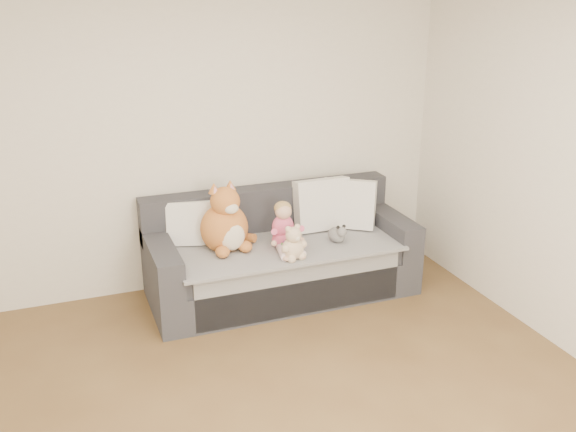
% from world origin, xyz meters
% --- Properties ---
extents(room_shell, '(5.00, 5.00, 5.00)m').
position_xyz_m(room_shell, '(0.00, 0.42, 1.30)').
color(room_shell, brown).
rests_on(room_shell, ground).
extents(sofa, '(2.20, 0.94, 0.85)m').
position_xyz_m(sofa, '(0.66, 2.06, 0.31)').
color(sofa, '#2B2B30').
rests_on(sofa, ground).
extents(cushion_left, '(0.43, 0.28, 0.37)m').
position_xyz_m(cushion_left, '(-0.04, 2.25, 0.65)').
color(cushion_left, white).
rests_on(cushion_left, sofa).
extents(cushion_right_back, '(0.49, 0.23, 0.46)m').
position_xyz_m(cushion_right_back, '(1.10, 2.19, 0.69)').
color(cushion_right_back, white).
rests_on(cushion_right_back, sofa).
extents(cushion_right_front, '(0.50, 0.43, 0.44)m').
position_xyz_m(cushion_right_front, '(1.33, 2.14, 0.68)').
color(cushion_right_front, white).
rests_on(cushion_right_front, sofa).
extents(toddler, '(0.28, 0.40, 0.40)m').
position_xyz_m(toddler, '(0.63, 1.87, 0.64)').
color(toddler, '#D04960').
rests_on(toddler, sofa).
extents(plush_cat, '(0.48, 0.45, 0.59)m').
position_xyz_m(plush_cat, '(0.19, 2.03, 0.69)').
color(plush_cat, '#CA5C2C').
rests_on(plush_cat, sofa).
extents(teddy_bear, '(0.22, 0.17, 0.29)m').
position_xyz_m(teddy_bear, '(0.62, 1.65, 0.59)').
color(teddy_bear, beige).
rests_on(teddy_bear, sofa).
extents(plush_cow, '(0.14, 0.21, 0.17)m').
position_xyz_m(plush_cow, '(1.09, 1.85, 0.54)').
color(plush_cow, white).
rests_on(plush_cow, sofa).
extents(sippy_cup, '(0.10, 0.07, 0.11)m').
position_xyz_m(sippy_cup, '(0.63, 1.80, 0.53)').
color(sippy_cup, '#613593').
rests_on(sippy_cup, sofa).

